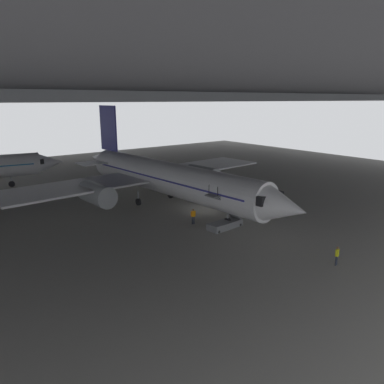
{
  "coord_description": "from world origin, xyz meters",
  "views": [
    {
      "loc": [
        -26.62,
        -32.62,
        13.03
      ],
      "look_at": [
        -1.5,
        -0.39,
        2.66
      ],
      "focal_mm": 34.33,
      "sensor_mm": 36.0,
      "label": 1
    }
  ],
  "objects_px": {
    "airplane_main": "(165,177)",
    "crew_worker_by_stairs": "(193,215)",
    "boarding_stairs": "(225,221)",
    "crew_worker_near_nose": "(337,255)"
  },
  "relations": [
    {
      "from": "airplane_main",
      "to": "crew_worker_by_stairs",
      "type": "bearing_deg",
      "value": -102.57
    },
    {
      "from": "boarding_stairs",
      "to": "crew_worker_near_nose",
      "type": "bearing_deg",
      "value": -84.79
    },
    {
      "from": "airplane_main",
      "to": "crew_worker_near_nose",
      "type": "height_order",
      "value": "airplane_main"
    },
    {
      "from": "boarding_stairs",
      "to": "crew_worker_near_nose",
      "type": "relative_size",
      "value": 2.98
    },
    {
      "from": "crew_worker_near_nose",
      "to": "boarding_stairs",
      "type": "bearing_deg",
      "value": 95.21
    },
    {
      "from": "crew_worker_near_nose",
      "to": "crew_worker_by_stairs",
      "type": "relative_size",
      "value": 0.94
    },
    {
      "from": "airplane_main",
      "to": "crew_worker_by_stairs",
      "type": "relative_size",
      "value": 22.78
    },
    {
      "from": "crew_worker_near_nose",
      "to": "airplane_main",
      "type": "bearing_deg",
      "value": 92.93
    },
    {
      "from": "crew_worker_by_stairs",
      "to": "crew_worker_near_nose",
      "type": "bearing_deg",
      "value": -78.96
    },
    {
      "from": "boarding_stairs",
      "to": "crew_worker_by_stairs",
      "type": "xyz_separation_m",
      "value": [
        -1.83,
        2.95,
        0.24
      ]
    }
  ]
}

